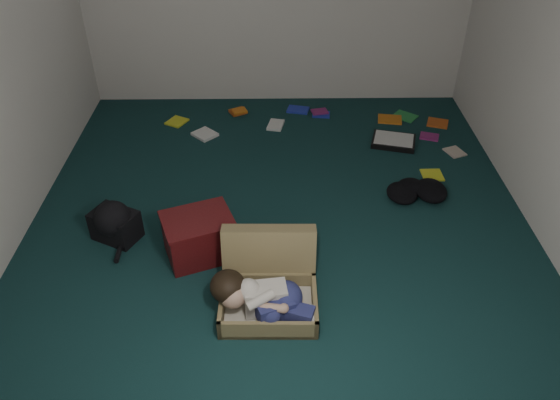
{
  "coord_description": "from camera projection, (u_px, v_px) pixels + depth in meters",
  "views": [
    {
      "loc": [
        -0.04,
        -3.4,
        2.77
      ],
      "look_at": [
        0.0,
        -0.15,
        0.35
      ],
      "focal_mm": 35.0,
      "sensor_mm": 36.0,
      "label": 1
    }
  ],
  "objects": [
    {
      "name": "clothing_pile",
      "position": [
        415.0,
        187.0,
        4.68
      ],
      "size": [
        0.52,
        0.48,
        0.13
      ],
      "primitive_type": null,
      "rotation": [
        0.0,
        0.0,
        -0.41
      ],
      "color": "black",
      "rests_on": "floor"
    },
    {
      "name": "wall_front",
      "position": [
        289.0,
        349.0,
        1.8
      ],
      "size": [
        4.5,
        0.0,
        4.5
      ],
      "primitive_type": "plane",
      "rotation": [
        -1.57,
        0.0,
        0.0
      ],
      "color": "white",
      "rests_on": "ground"
    },
    {
      "name": "suitcase",
      "position": [
        269.0,
        284.0,
        3.65
      ],
      "size": [
        0.65,
        0.63,
        0.47
      ],
      "rotation": [
        0.0,
        0.0,
        -0.01
      ],
      "color": "olive",
      "rests_on": "floor"
    },
    {
      "name": "paper_tray",
      "position": [
        394.0,
        141.0,
        5.37
      ],
      "size": [
        0.48,
        0.41,
        0.06
      ],
      "rotation": [
        0.0,
        0.0,
        -0.26
      ],
      "color": "black",
      "rests_on": "floor"
    },
    {
      "name": "floor",
      "position": [
        280.0,
        224.0,
        4.38
      ],
      "size": [
        4.5,
        4.5,
        0.0
      ],
      "primitive_type": "plane",
      "color": "#113031",
      "rests_on": "ground"
    },
    {
      "name": "book_scatter",
      "position": [
        336.0,
        127.0,
        5.63
      ],
      "size": [
        2.95,
        1.53,
        0.02
      ],
      "color": "yellow",
      "rests_on": "floor"
    },
    {
      "name": "person",
      "position": [
        261.0,
        297.0,
        3.49
      ],
      "size": [
        0.69,
        0.34,
        0.29
      ],
      "rotation": [
        0.0,
        0.0,
        -0.01
      ],
      "color": "silver",
      "rests_on": "suitcase"
    },
    {
      "name": "maroon_bin",
      "position": [
        199.0,
        237.0,
        3.99
      ],
      "size": [
        0.6,
        0.54,
        0.34
      ],
      "rotation": [
        0.0,
        0.0,
        0.36
      ],
      "color": "#4D0F11",
      "rests_on": "floor"
    },
    {
      "name": "backpack",
      "position": [
        115.0,
        224.0,
        4.17
      ],
      "size": [
        0.53,
        0.5,
        0.25
      ],
      "primitive_type": null,
      "rotation": [
        0.0,
        0.0,
        -0.47
      ],
      "color": "black",
      "rests_on": "floor"
    }
  ]
}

